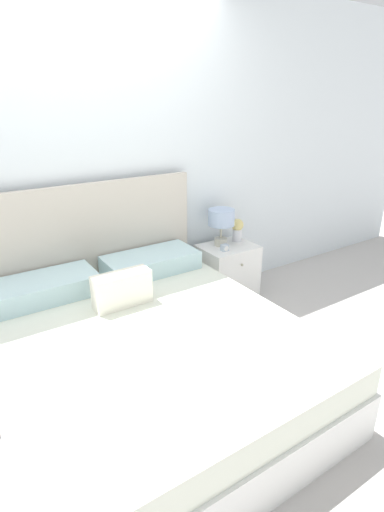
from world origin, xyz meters
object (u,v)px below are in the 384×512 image
object	(u,v)px
flower_vase	(237,229)
alarm_clock	(225,248)
table_lamp	(221,220)
nightstand	(227,272)
bed	(143,351)

from	to	relation	value
flower_vase	alarm_clock	size ratio (longest dim) A/B	3.43
table_lamp	flower_vase	bearing A→B (deg)	2.30
flower_vase	alarm_clock	bearing A→B (deg)	-150.87
nightstand	table_lamp	size ratio (longest dim) A/B	1.56
alarm_clock	table_lamp	bearing A→B (deg)	67.38
bed	flower_vase	world-z (taller)	bed
flower_vase	nightstand	bearing A→B (deg)	-157.51
table_lamp	alarm_clock	distance (m)	0.25
bed	table_lamp	bearing A→B (deg)	32.58
alarm_clock	bed	bearing A→B (deg)	-151.07
flower_vase	alarm_clock	world-z (taller)	flower_vase
nightstand	flower_vase	size ratio (longest dim) A/B	2.45
flower_vase	alarm_clock	xyz separation A→B (m)	(-0.25, -0.14, -0.09)
bed	flower_vase	size ratio (longest dim) A/B	9.40
bed	flower_vase	bearing A→B (deg)	28.97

